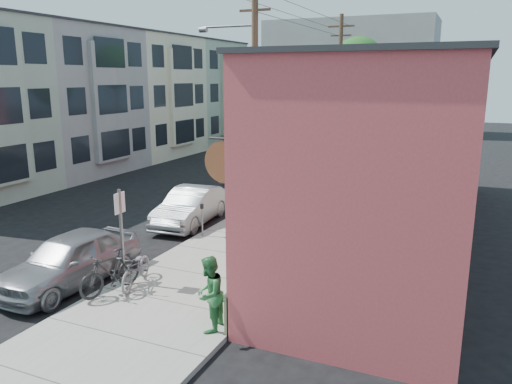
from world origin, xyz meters
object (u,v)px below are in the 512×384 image
at_px(sign_post, 121,227).
at_px(patron_grey, 240,256).
at_px(patio_chair_a, 243,283).
at_px(car_1, 191,206).
at_px(parked_bike_b, 136,269).
at_px(tree_bare, 269,151).
at_px(car_3, 275,165).
at_px(car_0, 70,260).
at_px(cyclist, 245,226).
at_px(car_2, 236,185).
at_px(bus, 309,127).
at_px(patron_green, 209,294).
at_px(parked_bike_a, 110,272).
at_px(patio_chair_b, 231,298).
at_px(parking_meter_far, 269,181).
at_px(tree_leafy_mid, 332,88).
at_px(tree_leafy_far, 358,64).
at_px(car_4, 313,152).
at_px(parking_meter_near, 202,214).
at_px(utility_pole_near, 254,91).

bearing_deg(sign_post, patron_grey, 17.39).
height_order(patio_chair_a, car_1, car_1).
distance_m(patio_chair_a, parked_bike_b, 3.23).
height_order(tree_bare, car_3, tree_bare).
bearing_deg(car_3, patio_chair_a, -76.63).
height_order(patron_grey, car_0, patron_grey).
relative_size(patron_grey, cyclist, 1.26).
height_order(parked_bike_b, car_2, car_2).
bearing_deg(bus, patron_green, -79.01).
distance_m(parked_bike_a, car_1, 7.26).
height_order(patio_chair_a, parked_bike_a, parked_bike_a).
height_order(patio_chair_b, bus, bus).
height_order(parking_meter_far, car_1, car_1).
bearing_deg(tree_leafy_mid, car_1, -98.00).
bearing_deg(patron_green, tree_leafy_mid, -178.25).
bearing_deg(patron_grey, tree_leafy_far, -159.26).
distance_m(car_4, bus, 7.84).
bearing_deg(tree_bare, car_2, 150.16).
height_order(tree_leafy_far, cyclist, tree_leafy_far).
height_order(parking_meter_far, parked_bike_a, parking_meter_far).
bearing_deg(tree_leafy_far, car_0, -94.03).
bearing_deg(patron_green, tree_bare, -170.93).
relative_size(sign_post, parking_meter_far, 2.26).
relative_size(parking_meter_far, patron_green, 0.68).
relative_size(patron_grey, car_3, 0.34).
height_order(parking_meter_near, parked_bike_a, parking_meter_near).
bearing_deg(parking_meter_far, patron_green, -73.83).
xyz_separation_m(tree_leafy_mid, patron_grey, (2.82, -19.57, -4.21)).
distance_m(parking_meter_far, car_4, 12.04).
distance_m(car_2, car_4, 12.05).
xyz_separation_m(patron_green, cyclist, (-1.70, 5.70, -0.15)).
bearing_deg(parking_meter_far, car_1, -105.89).
bearing_deg(parked_bike_b, patio_chair_a, -6.98).
bearing_deg(parking_meter_near, sign_post, -88.80).
xyz_separation_m(patron_grey, car_4, (-4.82, 22.39, -0.39)).
relative_size(utility_pole_near, bus, 0.81).
distance_m(parked_bike_a, car_2, 12.25).
distance_m(tree_leafy_mid, car_1, 15.07).
height_order(utility_pole_near, car_4, utility_pole_near).
distance_m(patio_chair_a, car_0, 5.29).
distance_m(tree_leafy_mid, car_4, 5.75).
xyz_separation_m(parking_meter_near, patron_grey, (3.37, -3.75, 0.13)).
bearing_deg(patron_grey, cyclist, -142.87).
xyz_separation_m(patio_chair_b, cyclist, (-1.82, 4.78, 0.33)).
bearing_deg(tree_leafy_mid, patron_green, -81.75).
bearing_deg(parking_meter_far, parking_meter_near, -90.00).
xyz_separation_m(patio_chair_a, cyclist, (-1.70, 3.82, 0.33)).
bearing_deg(parked_bike_a, patron_green, 1.91).
height_order(tree_leafy_mid, car_4, tree_leafy_mid).
height_order(utility_pole_near, car_2, utility_pole_near).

